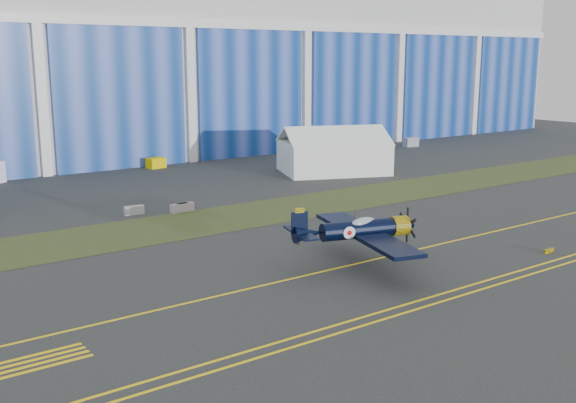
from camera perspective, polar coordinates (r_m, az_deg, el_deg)
ground at (r=52.07m, az=-3.96°, el=-5.36°), size 260.00×260.00×0.00m
grass_median at (r=63.95m, az=-10.64°, el=-2.23°), size 260.00×10.00×0.02m
taxiway_centreline at (r=48.10m, az=-0.78°, el=-6.80°), size 200.00×0.20×0.02m
edge_line_near at (r=41.19m, az=6.98°, el=-10.20°), size 80.00×0.20×0.02m
edge_line_far at (r=41.87m, az=6.04°, el=-9.80°), size 80.00×0.20×0.02m
hold_short_ladder at (r=38.39m, az=-20.97°, el=-12.66°), size 6.00×2.40×0.02m
guard_board_right at (r=58.93m, az=21.21°, el=-3.92°), size 1.20×0.15×0.35m
warbird at (r=50.83m, az=5.97°, el=-2.37°), size 14.41×16.00×4.00m
tent at (r=93.44m, az=3.88°, el=4.45°), size 16.90×14.81×6.54m
tug at (r=99.29m, az=-11.11°, el=3.23°), size 2.83×2.08×1.49m
gse_box at (r=123.41m, az=10.35°, el=4.97°), size 2.83×1.69×1.63m
barrier_a at (r=70.02m, az=-12.91°, el=-0.73°), size 2.06×0.87×0.90m
barrier_b at (r=70.14m, az=-9.18°, el=-0.55°), size 2.07×0.91×0.90m
barrier_c at (r=70.46m, az=-8.77°, el=-0.48°), size 2.06×0.87×0.90m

